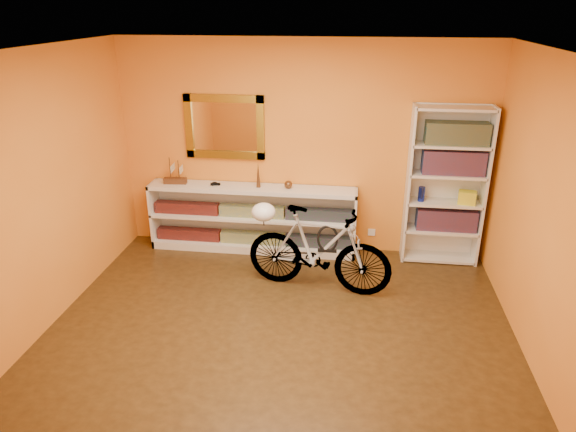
# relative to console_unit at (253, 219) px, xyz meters

# --- Properties ---
(floor) EXTENTS (4.50, 4.00, 0.01)m
(floor) POSITION_rel_console_unit_xyz_m (0.60, -1.81, -0.43)
(floor) COLOR #31200D
(floor) RESTS_ON ground
(ceiling) EXTENTS (4.50, 4.00, 0.01)m
(ceiling) POSITION_rel_console_unit_xyz_m (0.60, -1.81, 2.18)
(ceiling) COLOR silver
(ceiling) RESTS_ON ground
(back_wall) EXTENTS (4.50, 0.01, 2.60)m
(back_wall) POSITION_rel_console_unit_xyz_m (0.60, 0.19, 0.88)
(back_wall) COLOR orange
(back_wall) RESTS_ON ground
(left_wall) EXTENTS (0.01, 4.00, 2.60)m
(left_wall) POSITION_rel_console_unit_xyz_m (-1.65, -1.81, 0.88)
(left_wall) COLOR orange
(left_wall) RESTS_ON ground
(right_wall) EXTENTS (0.01, 4.00, 2.60)m
(right_wall) POSITION_rel_console_unit_xyz_m (2.86, -1.81, 0.88)
(right_wall) COLOR orange
(right_wall) RESTS_ON ground
(gilt_mirror) EXTENTS (0.98, 0.06, 0.78)m
(gilt_mirror) POSITION_rel_console_unit_xyz_m (-0.35, 0.15, 1.12)
(gilt_mirror) COLOR olive
(gilt_mirror) RESTS_ON back_wall
(wall_socket) EXTENTS (0.09, 0.02, 0.09)m
(wall_socket) POSITION_rel_console_unit_xyz_m (1.50, 0.17, -0.17)
(wall_socket) COLOR silver
(wall_socket) RESTS_ON back_wall
(console_unit) EXTENTS (2.60, 0.35, 0.85)m
(console_unit) POSITION_rel_console_unit_xyz_m (0.00, 0.00, 0.00)
(console_unit) COLOR silver
(console_unit) RESTS_ON floor
(cd_row_lower) EXTENTS (2.50, 0.13, 0.14)m
(cd_row_lower) POSITION_rel_console_unit_xyz_m (0.00, -0.02, -0.26)
(cd_row_lower) COLOR black
(cd_row_lower) RESTS_ON console_unit
(cd_row_upper) EXTENTS (2.50, 0.13, 0.14)m
(cd_row_upper) POSITION_rel_console_unit_xyz_m (0.00, -0.02, 0.11)
(cd_row_upper) COLOR navy
(cd_row_upper) RESTS_ON console_unit
(model_ship) EXTENTS (0.29, 0.13, 0.34)m
(model_ship) POSITION_rel_console_unit_xyz_m (-0.97, 0.00, 0.59)
(model_ship) COLOR #442513
(model_ship) RESTS_ON console_unit
(toy_car) EXTENTS (0.00, 0.00, 0.00)m
(toy_car) POSITION_rel_console_unit_xyz_m (-0.46, 0.00, 0.43)
(toy_car) COLOR black
(toy_car) RESTS_ON console_unit
(bronze_ornament) EXTENTS (0.05, 0.05, 0.32)m
(bronze_ornament) POSITION_rel_console_unit_xyz_m (0.09, 0.00, 0.58)
(bronze_ornament) COLOR brown
(bronze_ornament) RESTS_ON console_unit
(decorative_orb) EXTENTS (0.10, 0.10, 0.10)m
(decorative_orb) POSITION_rel_console_unit_xyz_m (0.46, 0.00, 0.47)
(decorative_orb) COLOR brown
(decorative_orb) RESTS_ON console_unit
(bookcase) EXTENTS (0.90, 0.30, 1.90)m
(bookcase) POSITION_rel_console_unit_xyz_m (2.32, 0.03, 0.52)
(bookcase) COLOR silver
(bookcase) RESTS_ON floor
(book_row_a) EXTENTS (0.70, 0.22, 0.26)m
(book_row_a) POSITION_rel_console_unit_xyz_m (2.37, 0.03, 0.12)
(book_row_a) COLOR maroon
(book_row_a) RESTS_ON bookcase
(book_row_b) EXTENTS (0.70, 0.22, 0.28)m
(book_row_b) POSITION_rel_console_unit_xyz_m (2.37, 0.03, 0.83)
(book_row_b) COLOR maroon
(book_row_b) RESTS_ON bookcase
(book_row_c) EXTENTS (0.70, 0.22, 0.25)m
(book_row_c) POSITION_rel_console_unit_xyz_m (2.37, 0.03, 1.16)
(book_row_c) COLOR #174653
(book_row_c) RESTS_ON bookcase
(travel_mug) EXTENTS (0.08, 0.08, 0.18)m
(travel_mug) POSITION_rel_console_unit_xyz_m (2.05, 0.01, 0.43)
(travel_mug) COLOR #162599
(travel_mug) RESTS_ON bookcase
(red_tin) EXTENTS (0.17, 0.17, 0.17)m
(red_tin) POSITION_rel_console_unit_xyz_m (2.12, 0.06, 1.13)
(red_tin) COLOR maroon
(red_tin) RESTS_ON bookcase
(yellow_bag) EXTENTS (0.22, 0.17, 0.15)m
(yellow_bag) POSITION_rel_console_unit_xyz_m (2.57, -0.01, 0.42)
(yellow_bag) COLOR yellow
(yellow_bag) RESTS_ON bookcase
(bicycle) EXTENTS (0.68, 1.68, 0.96)m
(bicycle) POSITION_rel_console_unit_xyz_m (0.90, -0.88, 0.05)
(bicycle) COLOR silver
(bicycle) RESTS_ON floor
(helmet) EXTENTS (0.27, 0.25, 0.20)m
(helmet) POSITION_rel_console_unit_xyz_m (0.29, -0.78, 0.42)
(helmet) COLOR white
(helmet) RESTS_ON bicycle
(u_lock) EXTENTS (0.23, 0.02, 0.23)m
(u_lock) POSITION_rel_console_unit_xyz_m (1.00, -0.90, 0.20)
(u_lock) COLOR black
(u_lock) RESTS_ON bicycle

